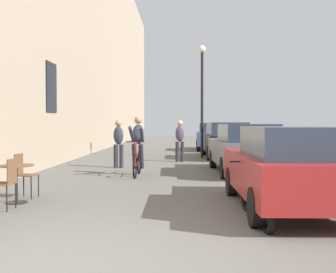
{
  "coord_description": "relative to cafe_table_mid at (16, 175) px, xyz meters",
  "views": [
    {
      "loc": [
        1.19,
        -4.34,
        1.5
      ],
      "look_at": [
        0.66,
        15.75,
        0.88
      ],
      "focal_mm": 44.6,
      "sensor_mm": 36.0,
      "label": 1
    }
  ],
  "objects": [
    {
      "name": "street_lamp",
      "position": [
        4.07,
        10.5,
        2.59
      ],
      "size": [
        0.32,
        0.32,
        4.9
      ],
      "color": "black",
      "rests_on": "ground_plane"
    },
    {
      "name": "parked_car_third",
      "position": [
        5.08,
        10.44,
        0.28
      ],
      "size": [
        1.92,
        4.39,
        1.55
      ],
      "color": "black",
      "rests_on": "ground_plane"
    },
    {
      "name": "building_facade_left",
      "position": [
        -1.58,
        10.6,
        6.27
      ],
      "size": [
        0.54,
        68.0,
        13.58
      ],
      "color": "tan",
      "rests_on": "ground_plane"
    },
    {
      "name": "cafe_table_mid",
      "position": [
        0.0,
        0.0,
        0.0
      ],
      "size": [
        0.64,
        0.64,
        0.72
      ],
      "color": "black",
      "rests_on": "ground_plane"
    },
    {
      "name": "parked_motorcycle",
      "position": [
        4.26,
        -1.27,
        -0.12
      ],
      "size": [
        0.62,
        2.15,
        0.92
      ],
      "color": "black",
      "rests_on": "ground_plane"
    },
    {
      "name": "cafe_chair_mid_toward_wall",
      "position": [
        0.08,
        -0.64,
        -0.0
      ],
      "size": [
        0.41,
        0.41,
        0.89
      ],
      "color": "black",
      "rests_on": "ground_plane"
    },
    {
      "name": "parked_car_second",
      "position": [
        5.04,
        4.85,
        0.25
      ],
      "size": [
        1.87,
        4.23,
        1.49
      ],
      "color": "#595960",
      "rests_on": "ground_plane"
    },
    {
      "name": "cyclist_on_bicycle",
      "position": [
        1.87,
        4.23,
        0.29
      ],
      "size": [
        0.52,
        1.76,
        1.74
      ],
      "color": "black",
      "rests_on": "ground_plane"
    },
    {
      "name": "pedestrian_near",
      "position": [
        1.01,
        6.32,
        0.39
      ],
      "size": [
        0.37,
        0.28,
        1.62
      ],
      "color": "#26262D",
      "rests_on": "ground_plane"
    },
    {
      "name": "cafe_chair_mid_toward_street",
      "position": [
        -0.08,
        0.57,
        -0.0
      ],
      "size": [
        0.42,
        0.42,
        0.89
      ],
      "color": "black",
      "rests_on": "ground_plane"
    },
    {
      "name": "pedestrian_mid",
      "position": [
        3.09,
        8.59,
        0.39
      ],
      "size": [
        0.35,
        0.25,
        1.63
      ],
      "color": "#26262D",
      "rests_on": "ground_plane"
    },
    {
      "name": "parked_car_fourth",
      "position": [
        4.96,
        15.83,
        0.27
      ],
      "size": [
        1.93,
        4.36,
        1.53
      ],
      "color": "#384C84",
      "rests_on": "ground_plane"
    },
    {
      "name": "parked_car_nearest",
      "position": [
        4.94,
        -0.51,
        0.23
      ],
      "size": [
        1.75,
        4.08,
        1.45
      ],
      "color": "maroon",
      "rests_on": "ground_plane"
    },
    {
      "name": "ground_plane",
      "position": [
        1.87,
        -3.4,
        -0.52
      ],
      "size": [
        88.0,
        88.0,
        0.0
      ],
      "primitive_type": "plane",
      "color": "#5B5954"
    }
  ]
}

